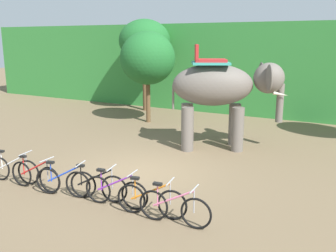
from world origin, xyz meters
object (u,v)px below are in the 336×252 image
tree_center_left (145,41)px  bike_blue (65,182)px  tree_left (148,58)px  bike_purple (116,191)px  bike_black (96,186)px  elephant (222,89)px  bike_pink (174,208)px  bike_orange (151,200)px  bike_red (35,176)px  bike_white (14,169)px

tree_center_left → bike_blue: tree_center_left is taller
tree_left → bike_purple: bearing=-63.6°
tree_center_left → bike_black: (5.35, -11.09, -3.45)m
tree_left → bike_purple: (4.23, -8.53, -2.69)m
elephant → bike_pink: (1.21, -6.10, -1.82)m
tree_left → bike_orange: size_ratio=2.55×
tree_left → bike_red: bearing=-79.0°
tree_left → elephant: tree_left is taller
bike_black → bike_pink: 2.32m
bike_white → bike_red: same height
bike_red → tree_left: bearing=101.0°
bike_red → bike_white: bearing=174.8°
bike_white → bike_purple: 3.48m
tree_center_left → elephant: tree_center_left is taller
bike_white → bike_red: 0.94m
bike_orange → bike_pink: bearing=-8.7°
elephant → bike_black: elephant is taller
bike_blue → bike_purple: same height
bike_white → bike_red: (0.94, -0.08, 0.00)m
bike_red → bike_purple: 2.55m
bike_blue → bike_orange: size_ratio=0.98×
tree_center_left → bike_orange: tree_center_left is taller
bike_red → bike_black: bearing=6.3°
bike_white → bike_orange: size_ratio=1.00×
bike_blue → bike_purple: size_ratio=0.98×
bike_blue → bike_red: bearing=-176.9°
bike_orange → bike_black: bearing=176.5°
bike_white → elephant: bearing=56.9°
tree_center_left → elephant: (6.45, -5.19, -1.64)m
tree_left → bike_red: 9.25m
bike_red → bike_orange: same height
elephant → bike_black: (-1.10, -5.90, -1.82)m
elephant → bike_blue: 6.62m
elephant → bike_blue: (-1.96, -6.06, -1.82)m
tree_center_left → bike_pink: tree_center_left is taller
tree_center_left → bike_purple: size_ratio=2.96×
bike_blue → bike_pink: size_ratio=0.98×
bike_blue → bike_purple: (1.52, 0.10, 0.00)m
bike_blue → bike_orange: (2.54, 0.05, 0.00)m
bike_pink → bike_black: bearing=175.0°
tree_center_left → bike_blue: 12.59m
elephant → bike_orange: 6.30m
tree_left → bike_blue: size_ratio=2.59×
bike_black → elephant: bearing=79.4°
bike_white → bike_orange: bearing=0.3°
tree_left → bike_orange: 10.41m
tree_center_left → bike_red: size_ratio=2.95×
tree_center_left → bike_white: size_ratio=2.97×
bike_red → bike_purple: bearing=3.5°
bike_black → bike_pink: size_ratio=0.99×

